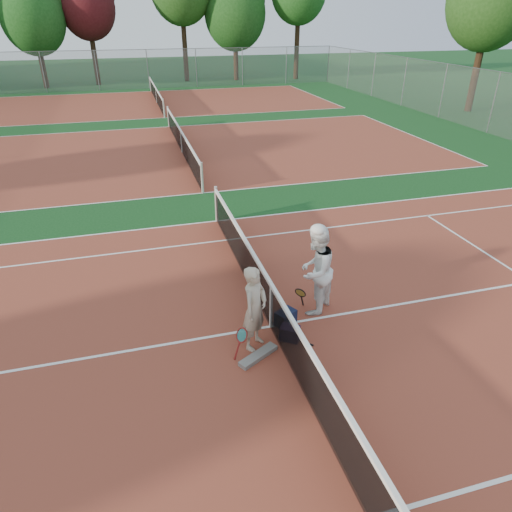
# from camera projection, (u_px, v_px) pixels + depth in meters

# --- Properties ---
(ground) EXTENTS (130.00, 130.00, 0.00)m
(ground) POSITION_uv_depth(u_px,v_px,m) (271.00, 327.00, 9.19)
(ground) COLOR #103B16
(ground) RESTS_ON ground
(court_main) EXTENTS (23.77, 10.97, 0.01)m
(court_main) POSITION_uv_depth(u_px,v_px,m) (271.00, 326.00, 9.19)
(court_main) COLOR brown
(court_main) RESTS_ON ground
(court_far_a) EXTENTS (23.77, 10.97, 0.01)m
(court_far_a) POSITION_uv_depth(u_px,v_px,m) (182.00, 152.00, 20.65)
(court_far_a) COLOR brown
(court_far_a) RESTS_ON ground
(court_far_b) EXTENTS (23.77, 10.97, 0.01)m
(court_far_b) POSITION_uv_depth(u_px,v_px,m) (157.00, 103.00, 32.12)
(court_far_b) COLOR brown
(court_far_b) RESTS_ON ground
(net_main) EXTENTS (0.10, 10.98, 1.02)m
(net_main) POSITION_uv_depth(u_px,v_px,m) (271.00, 306.00, 8.95)
(net_main) COLOR black
(net_main) RESTS_ON ground
(net_far_a) EXTENTS (0.10, 10.98, 1.02)m
(net_far_a) POSITION_uv_depth(u_px,v_px,m) (181.00, 141.00, 20.42)
(net_far_a) COLOR black
(net_far_a) RESTS_ON ground
(net_far_b) EXTENTS (0.10, 10.98, 1.02)m
(net_far_b) POSITION_uv_depth(u_px,v_px,m) (156.00, 95.00, 31.88)
(net_far_b) COLOR black
(net_far_b) RESTS_ON ground
(fence_back) EXTENTS (32.00, 0.06, 3.00)m
(fence_back) POSITION_uv_depth(u_px,v_px,m) (148.00, 69.00, 37.36)
(fence_back) COLOR slate
(fence_back) RESTS_ON ground
(player_a) EXTENTS (0.72, 0.72, 1.68)m
(player_a) POSITION_uv_depth(u_px,v_px,m) (255.00, 308.00, 8.29)
(player_a) COLOR #C2AF96
(player_a) RESTS_ON ground
(player_b) EXTENTS (1.17, 1.17, 1.92)m
(player_b) POSITION_uv_depth(u_px,v_px,m) (316.00, 271.00, 9.27)
(player_b) COLOR white
(player_b) RESTS_ON ground
(racket_red) EXTENTS (0.40, 0.40, 0.55)m
(racket_red) POSITION_uv_depth(u_px,v_px,m) (242.00, 342.00, 8.34)
(racket_red) COLOR maroon
(racket_red) RESTS_ON ground
(racket_black_held) EXTENTS (0.39, 0.39, 0.55)m
(racket_black_held) POSITION_uv_depth(u_px,v_px,m) (300.00, 299.00, 9.58)
(racket_black_held) COLOR black
(racket_black_held) RESTS_ON ground
(racket_spare) EXTENTS (0.59, 0.63, 0.04)m
(racket_spare) POSITION_uv_depth(u_px,v_px,m) (292.00, 337.00, 8.87)
(racket_spare) COLOR black
(racket_spare) RESTS_ON ground
(sports_bag_navy) EXTENTS (0.49, 0.44, 0.32)m
(sports_bag_navy) POSITION_uv_depth(u_px,v_px,m) (285.00, 318.00, 9.18)
(sports_bag_navy) COLOR black
(sports_bag_navy) RESTS_ON ground
(sports_bag_purple) EXTENTS (0.44, 0.40, 0.29)m
(sports_bag_purple) POSITION_uv_depth(u_px,v_px,m) (290.00, 333.00, 8.76)
(sports_bag_purple) COLOR black
(sports_bag_purple) RESTS_ON ground
(net_cover_canvas) EXTENTS (0.82, 0.58, 0.09)m
(net_cover_canvas) POSITION_uv_depth(u_px,v_px,m) (258.00, 356.00, 8.34)
(net_cover_canvas) COLOR slate
(net_cover_canvas) RESTS_ON ground
(water_bottle) EXTENTS (0.09, 0.09, 0.30)m
(water_bottle) POSITION_uv_depth(u_px,v_px,m) (291.00, 329.00, 8.86)
(water_bottle) COLOR silver
(water_bottle) RESTS_ON ground
(tree_back_1) EXTENTS (4.90, 4.90, 8.07)m
(tree_back_1) POSITION_uv_depth(u_px,v_px,m) (33.00, 18.00, 35.93)
(tree_back_1) COLOR #382314
(tree_back_1) RESTS_ON ground
(tree_back_maroon) EXTENTS (4.49, 4.49, 8.62)m
(tree_back_maroon) POSITION_uv_depth(u_px,v_px,m) (87.00, 7.00, 37.37)
(tree_back_maroon) COLOR #382314
(tree_back_maroon) RESTS_ON ground
(tree_back_4) EXTENTS (5.44, 5.44, 8.69)m
(tree_back_4) POSITION_uv_depth(u_px,v_px,m) (235.00, 13.00, 40.37)
(tree_back_4) COLOR #382314
(tree_back_4) RESTS_ON ground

